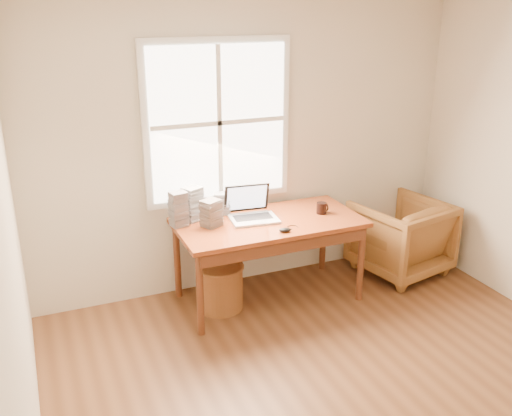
{
  "coord_description": "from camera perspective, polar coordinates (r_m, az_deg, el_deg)",
  "views": [
    {
      "loc": [
        -1.87,
        -2.38,
        2.54
      ],
      "look_at": [
        -0.18,
        1.65,
        0.94
      ],
      "focal_mm": 40.0,
      "sensor_mm": 36.0,
      "label": 1
    }
  ],
  "objects": [
    {
      "name": "cd_stack_d",
      "position": [
        5.06,
        -3.42,
        0.47
      ],
      "size": [
        0.19,
        0.18,
        0.19
      ],
      "primitive_type": "cube",
      "rotation": [
        0.0,
        0.0,
        -0.4
      ],
      "color": "silver",
      "rests_on": "desk"
    },
    {
      "name": "cd_stack_c",
      "position": [
        4.79,
        -7.77,
        -0.11
      ],
      "size": [
        0.15,
        0.14,
        0.3
      ],
      "primitive_type": "cube",
      "rotation": [
        0.0,
        0.0,
        0.19
      ],
      "color": "#9B9DA8",
      "rests_on": "desk"
    },
    {
      "name": "cd_stack_a",
      "position": [
        4.9,
        -6.38,
        0.42
      ],
      "size": [
        0.19,
        0.18,
        0.3
      ],
      "primitive_type": "cube",
      "rotation": [
        0.0,
        0.0,
        0.4
      ],
      "color": "silver",
      "rests_on": "desk"
    },
    {
      "name": "room_shell",
      "position": [
        3.37,
        12.38,
        -1.66
      ],
      "size": [
        4.04,
        4.54,
        2.64
      ],
      "color": "brown",
      "rests_on": "ground"
    },
    {
      "name": "cd_stack_b",
      "position": [
        4.76,
        -4.5,
        -0.51
      ],
      "size": [
        0.19,
        0.18,
        0.23
      ],
      "primitive_type": "cube",
      "rotation": [
        0.0,
        0.0,
        0.43
      ],
      "color": "#29292F",
      "rests_on": "desk"
    },
    {
      "name": "laptop",
      "position": [
        4.85,
        -0.19,
        0.56
      ],
      "size": [
        0.49,
        0.51,
        0.33
      ],
      "primitive_type": null,
      "rotation": [
        0.0,
        0.0,
        -0.11
      ],
      "color": "silver",
      "rests_on": "desk"
    },
    {
      "name": "mouse",
      "position": [
        4.67,
        2.91,
        -2.21
      ],
      "size": [
        0.11,
        0.08,
        0.03
      ],
      "primitive_type": "ellipsoid",
      "rotation": [
        0.0,
        0.0,
        -0.17
      ],
      "color": "black",
      "rests_on": "desk"
    },
    {
      "name": "wicker_stool",
      "position": [
        4.99,
        -3.6,
        -7.91
      ],
      "size": [
        0.5,
        0.5,
        0.39
      ],
      "primitive_type": "cylinder",
      "rotation": [
        0.0,
        0.0,
        -0.34
      ],
      "color": "brown",
      "rests_on": "room_shell"
    },
    {
      "name": "desk",
      "position": [
        4.92,
        1.29,
        -1.46
      ],
      "size": [
        1.6,
        0.8,
        0.04
      ],
      "primitive_type": "cube",
      "color": "brown",
      "rests_on": "room_shell"
    },
    {
      "name": "coffee_mug",
      "position": [
        5.09,
        6.57,
        -0.01
      ],
      "size": [
        0.11,
        0.11,
        0.1
      ],
      "primitive_type": "cylinder",
      "rotation": [
        0.0,
        0.0,
        -0.32
      ],
      "color": "black",
      "rests_on": "desk"
    },
    {
      "name": "armchair",
      "position": [
        5.74,
        14.23,
        -2.81
      ],
      "size": [
        0.93,
        0.94,
        0.73
      ],
      "primitive_type": "imported",
      "rotation": [
        0.0,
        0.0,
        3.35
      ],
      "color": "brown",
      "rests_on": "room_shell"
    }
  ]
}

